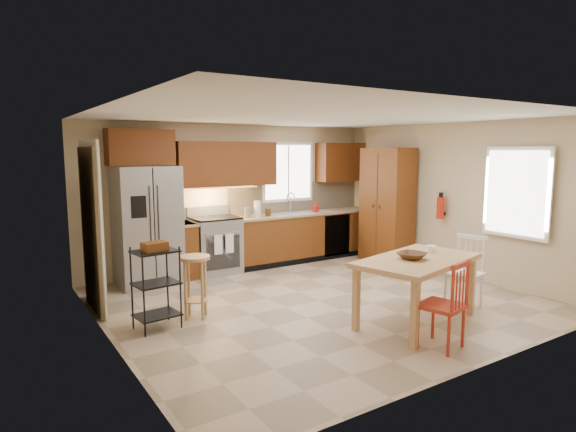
# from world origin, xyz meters

# --- Properties ---
(floor) EXTENTS (5.50, 5.50, 0.00)m
(floor) POSITION_xyz_m (0.00, 0.00, 0.00)
(floor) COLOR tan
(floor) RESTS_ON ground
(ceiling) EXTENTS (5.50, 5.00, 0.02)m
(ceiling) POSITION_xyz_m (0.00, 0.00, 2.50)
(ceiling) COLOR silver
(ceiling) RESTS_ON ground
(wall_back) EXTENTS (5.50, 0.02, 2.50)m
(wall_back) POSITION_xyz_m (0.00, 2.50, 1.25)
(wall_back) COLOR #CCB793
(wall_back) RESTS_ON ground
(wall_front) EXTENTS (5.50, 0.02, 2.50)m
(wall_front) POSITION_xyz_m (0.00, -2.50, 1.25)
(wall_front) COLOR #CCB793
(wall_front) RESTS_ON ground
(wall_left) EXTENTS (0.02, 5.00, 2.50)m
(wall_left) POSITION_xyz_m (-2.75, 0.00, 1.25)
(wall_left) COLOR #CCB793
(wall_left) RESTS_ON ground
(wall_right) EXTENTS (0.02, 5.00, 2.50)m
(wall_right) POSITION_xyz_m (2.75, 0.00, 1.25)
(wall_right) COLOR #CCB793
(wall_right) RESTS_ON ground
(refrigerator) EXTENTS (0.92, 0.75, 1.82)m
(refrigerator) POSITION_xyz_m (-1.70, 2.12, 0.91)
(refrigerator) COLOR gray
(refrigerator) RESTS_ON floor
(range_stove) EXTENTS (0.76, 0.63, 0.92)m
(range_stove) POSITION_xyz_m (-0.55, 2.19, 0.46)
(range_stove) COLOR gray
(range_stove) RESTS_ON floor
(base_cabinet_narrow) EXTENTS (0.30, 0.60, 0.90)m
(base_cabinet_narrow) POSITION_xyz_m (-1.10, 2.20, 0.45)
(base_cabinet_narrow) COLOR #653212
(base_cabinet_narrow) RESTS_ON floor
(base_cabinet_run) EXTENTS (2.92, 0.60, 0.90)m
(base_cabinet_run) POSITION_xyz_m (1.29, 2.20, 0.45)
(base_cabinet_run) COLOR #653212
(base_cabinet_run) RESTS_ON floor
(dishwasher) EXTENTS (0.60, 0.02, 0.78)m
(dishwasher) POSITION_xyz_m (1.85, 1.91, 0.45)
(dishwasher) COLOR black
(dishwasher) RESTS_ON floor
(backsplash) EXTENTS (2.92, 0.03, 0.55)m
(backsplash) POSITION_xyz_m (1.29, 2.48, 1.18)
(backsplash) COLOR beige
(backsplash) RESTS_ON wall_back
(upper_over_fridge) EXTENTS (1.00, 0.35, 0.55)m
(upper_over_fridge) POSITION_xyz_m (-1.70, 2.33, 2.10)
(upper_over_fridge) COLOR #5C290F
(upper_over_fridge) RESTS_ON wall_back
(upper_left_block) EXTENTS (1.80, 0.35, 0.75)m
(upper_left_block) POSITION_xyz_m (-0.25, 2.33, 1.83)
(upper_left_block) COLOR #5C290F
(upper_left_block) RESTS_ON wall_back
(upper_right_block) EXTENTS (1.00, 0.35, 0.75)m
(upper_right_block) POSITION_xyz_m (2.25, 2.33, 1.83)
(upper_right_block) COLOR #5C290F
(upper_right_block) RESTS_ON wall_back
(window_back) EXTENTS (1.12, 0.04, 1.12)m
(window_back) POSITION_xyz_m (1.10, 2.48, 1.65)
(window_back) COLOR white
(window_back) RESTS_ON wall_back
(sink) EXTENTS (0.62, 0.46, 0.16)m
(sink) POSITION_xyz_m (1.10, 2.20, 0.86)
(sink) COLOR gray
(sink) RESTS_ON base_cabinet_run
(undercab_glow) EXTENTS (1.60, 0.30, 0.01)m
(undercab_glow) POSITION_xyz_m (-0.55, 2.30, 1.43)
(undercab_glow) COLOR #FFBF66
(undercab_glow) RESTS_ON wall_back
(soap_bottle) EXTENTS (0.09, 0.09, 0.19)m
(soap_bottle) POSITION_xyz_m (1.48, 2.10, 1.00)
(soap_bottle) COLOR red
(soap_bottle) RESTS_ON base_cabinet_run
(paper_towel) EXTENTS (0.12, 0.12, 0.28)m
(paper_towel) POSITION_xyz_m (0.25, 2.15, 1.04)
(paper_towel) COLOR white
(paper_towel) RESTS_ON base_cabinet_run
(canister_steel) EXTENTS (0.11, 0.11, 0.18)m
(canister_steel) POSITION_xyz_m (0.05, 2.15, 0.99)
(canister_steel) COLOR gray
(canister_steel) RESTS_ON base_cabinet_run
(canister_wood) EXTENTS (0.10, 0.10, 0.14)m
(canister_wood) POSITION_xyz_m (0.45, 2.12, 0.97)
(canister_wood) COLOR #4D2F14
(canister_wood) RESTS_ON base_cabinet_run
(pantry) EXTENTS (0.50, 0.95, 2.10)m
(pantry) POSITION_xyz_m (2.43, 1.20, 1.05)
(pantry) COLOR #653212
(pantry) RESTS_ON floor
(fire_extinguisher) EXTENTS (0.12, 0.12, 0.36)m
(fire_extinguisher) POSITION_xyz_m (2.63, 0.15, 1.10)
(fire_extinguisher) COLOR red
(fire_extinguisher) RESTS_ON wall_right
(window_right) EXTENTS (0.04, 1.02, 1.32)m
(window_right) POSITION_xyz_m (2.68, -1.15, 1.45)
(window_right) COLOR white
(window_right) RESTS_ON wall_right
(doorway) EXTENTS (0.04, 0.95, 2.10)m
(doorway) POSITION_xyz_m (-2.67, 1.30, 1.05)
(doorway) COLOR #8C7A59
(doorway) RESTS_ON wall_left
(dining_table) EXTENTS (1.76, 1.24, 0.78)m
(dining_table) POSITION_xyz_m (0.47, -1.31, 0.39)
(dining_table) COLOR tan
(dining_table) RESTS_ON floor
(chair_red) EXTENTS (0.53, 0.53, 0.93)m
(chair_red) POSITION_xyz_m (0.12, -1.96, 0.47)
(chair_red) COLOR #A72A19
(chair_red) RESTS_ON floor
(chair_white) EXTENTS (0.53, 0.53, 0.93)m
(chair_white) POSITION_xyz_m (1.42, -1.26, 0.47)
(chair_white) COLOR white
(chair_white) RESTS_ON floor
(table_bowl) EXTENTS (0.39, 0.39, 0.08)m
(table_bowl) POSITION_xyz_m (0.37, -1.31, 0.79)
(table_bowl) COLOR #4D2F14
(table_bowl) RESTS_ON dining_table
(table_jar) EXTENTS (0.14, 0.14, 0.14)m
(table_jar) POSITION_xyz_m (0.82, -1.22, 0.82)
(table_jar) COLOR white
(table_jar) RESTS_ON dining_table
(bar_stool) EXTENTS (0.46, 0.46, 0.78)m
(bar_stool) POSITION_xyz_m (-1.68, 0.29, 0.39)
(bar_stool) COLOR tan
(bar_stool) RESTS_ON floor
(utility_cart) EXTENTS (0.52, 0.43, 0.97)m
(utility_cart) POSITION_xyz_m (-2.20, 0.19, 0.48)
(utility_cart) COLOR black
(utility_cart) RESTS_ON floor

